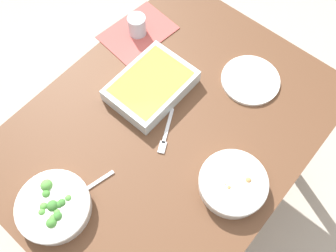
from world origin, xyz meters
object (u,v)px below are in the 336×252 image
object	(u,v)px
spoon_by_stew	(232,174)
fork_on_table	(166,134)
spoon_by_broccoli	(84,191)
baking_dish	(151,85)
stew_bowl	(233,184)
side_plate	(250,80)
broccoli_bowl	(54,207)
drink_cup	(137,26)

from	to	relation	value
spoon_by_stew	fork_on_table	bearing A→B (deg)	97.05
spoon_by_broccoli	fork_on_table	xyz separation A→B (m)	(0.33, -0.07, -0.00)
baking_dish	spoon_by_broccoli	size ratio (longest dim) A/B	1.73
stew_bowl	fork_on_table	size ratio (longest dim) A/B	1.34
spoon_by_stew	side_plate	bearing A→B (deg)	25.81
side_plate	fork_on_table	bearing A→B (deg)	165.58
side_plate	broccoli_bowl	bearing A→B (deg)	166.69
side_plate	drink_cup	bearing A→B (deg)	102.42
broccoli_bowl	baking_dish	xyz separation A→B (m)	(0.53, 0.06, 0.00)
side_plate	fork_on_table	xyz separation A→B (m)	(-0.37, 0.10, -0.00)
drink_cup	side_plate	size ratio (longest dim) A/B	0.39
drink_cup	fork_on_table	world-z (taller)	drink_cup
broccoli_bowl	spoon_by_broccoli	distance (m)	0.10
baking_dish	drink_cup	xyz separation A→B (m)	(0.17, 0.22, 0.00)
baking_dish	drink_cup	distance (m)	0.28
drink_cup	side_plate	bearing A→B (deg)	-77.58
drink_cup	fork_on_table	distance (m)	0.47
drink_cup	spoon_by_stew	world-z (taller)	drink_cup
broccoli_bowl	side_plate	distance (m)	0.82
broccoli_bowl	side_plate	size ratio (longest dim) A/B	1.06
spoon_by_broccoli	fork_on_table	distance (m)	0.33
stew_bowl	broccoli_bowl	size ratio (longest dim) A/B	0.95
broccoli_bowl	fork_on_table	distance (m)	0.43
broccoli_bowl	fork_on_table	size ratio (longest dim) A/B	1.41
baking_dish	drink_cup	world-z (taller)	drink_cup
baking_dish	spoon_by_stew	xyz separation A→B (m)	(-0.07, -0.42, -0.03)
side_plate	spoon_by_broccoli	distance (m)	0.72
side_plate	spoon_by_broccoli	size ratio (longest dim) A/B	1.26
baking_dish	fork_on_table	distance (m)	0.19
drink_cup	baking_dish	bearing A→B (deg)	-126.83
drink_cup	spoon_by_broccoli	bearing A→B (deg)	-152.35
drink_cup	side_plate	world-z (taller)	drink_cup
baking_dish	spoon_by_broccoli	distance (m)	0.44
stew_bowl	fork_on_table	bearing A→B (deg)	89.23
stew_bowl	side_plate	size ratio (longest dim) A/B	1.01
broccoli_bowl	drink_cup	xyz separation A→B (m)	(0.69, 0.29, 0.01)
drink_cup	spoon_by_broccoli	world-z (taller)	drink_cup
drink_cup	spoon_by_stew	distance (m)	0.69
stew_bowl	fork_on_table	xyz separation A→B (m)	(0.00, 0.28, -0.03)
baking_dish	stew_bowl	bearing A→B (deg)	-103.41
spoon_by_broccoli	drink_cup	bearing A→B (deg)	27.65
broccoli_bowl	spoon_by_broccoli	world-z (taller)	broccoli_bowl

